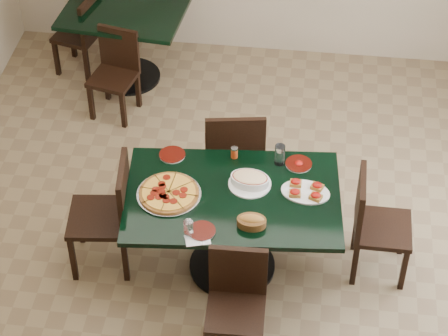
# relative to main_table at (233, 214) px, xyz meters

# --- Properties ---
(floor) EXTENTS (5.50, 5.50, 0.00)m
(floor) POSITION_rel_main_table_xyz_m (-0.01, 0.17, -0.57)
(floor) COLOR brown
(floor) RESTS_ON ground
(room_shell) EXTENTS (5.50, 5.50, 5.50)m
(room_shell) POSITION_rel_main_table_xyz_m (1.02, 1.90, 0.60)
(room_shell) COLOR silver
(room_shell) RESTS_ON floor
(main_table) EXTENTS (1.59, 1.10, 0.75)m
(main_table) POSITION_rel_main_table_xyz_m (0.00, 0.00, 0.00)
(main_table) COLOR black
(main_table) RESTS_ON floor
(back_table) EXTENTS (1.16, 0.89, 0.75)m
(back_table) POSITION_rel_main_table_xyz_m (-1.27, 2.26, -0.04)
(back_table) COLOR black
(back_table) RESTS_ON floor
(chair_far) EXTENTS (0.52, 0.52, 0.97)m
(chair_far) POSITION_rel_main_table_xyz_m (-0.07, 0.69, -0.02)
(chair_far) COLOR black
(chair_far) RESTS_ON floor
(chair_near) EXTENTS (0.40, 0.40, 0.83)m
(chair_near) POSITION_rel_main_table_xyz_m (0.11, -0.67, -0.11)
(chair_near) COLOR black
(chair_near) RESTS_ON floor
(chair_right) EXTENTS (0.42, 0.42, 0.89)m
(chair_right) POSITION_rel_main_table_xyz_m (1.00, 0.13, -0.07)
(chair_right) COLOR black
(chair_right) RESTS_ON floor
(chair_left) EXTENTS (0.49, 0.49, 0.95)m
(chair_left) POSITION_rel_main_table_xyz_m (-0.89, -0.04, -0.03)
(chair_left) COLOR black
(chair_left) RESTS_ON floor
(back_chair_near) EXTENTS (0.45, 0.45, 0.81)m
(back_chair_near) POSITION_rel_main_table_xyz_m (-1.26, 1.80, -0.12)
(back_chair_near) COLOR black
(back_chair_near) RESTS_ON floor
(back_chair_left) EXTENTS (0.47, 0.47, 0.82)m
(back_chair_left) POSITION_rel_main_table_xyz_m (-1.69, 2.33, -0.11)
(back_chair_left) COLOR black
(back_chair_left) RESTS_ON floor
(pepperoni_pizza) EXTENTS (0.46, 0.46, 0.04)m
(pepperoni_pizza) POSITION_rel_main_table_xyz_m (-0.45, -0.05, 0.20)
(pepperoni_pizza) COLOR #B3B3BA
(pepperoni_pizza) RESTS_ON main_table
(lasagna_casserole) EXTENTS (0.31, 0.31, 0.09)m
(lasagna_casserole) POSITION_rel_main_table_xyz_m (0.11, 0.13, 0.23)
(lasagna_casserole) COLOR silver
(lasagna_casserole) RESTS_ON main_table
(bread_basket) EXTENTS (0.20, 0.14, 0.09)m
(bread_basket) POSITION_rel_main_table_xyz_m (0.16, -0.27, 0.22)
(bread_basket) COLOR brown
(bread_basket) RESTS_ON main_table
(bruschetta_platter) EXTENTS (0.38, 0.29, 0.05)m
(bruschetta_platter) POSITION_rel_main_table_xyz_m (0.50, 0.09, 0.21)
(bruschetta_platter) COLOR silver
(bruschetta_platter) RESTS_ON main_table
(side_plate_near) EXTENTS (0.19, 0.19, 0.02)m
(side_plate_near) POSITION_rel_main_table_xyz_m (-0.16, -0.38, 0.19)
(side_plate_near) COLOR silver
(side_plate_near) RESTS_ON main_table
(side_plate_far_r) EXTENTS (0.19, 0.19, 0.03)m
(side_plate_far_r) POSITION_rel_main_table_xyz_m (0.44, 0.38, 0.19)
(side_plate_far_r) COLOR silver
(side_plate_far_r) RESTS_ON main_table
(side_plate_far_l) EXTENTS (0.19, 0.19, 0.02)m
(side_plate_far_l) POSITION_rel_main_table_xyz_m (-0.49, 0.36, 0.19)
(side_plate_far_l) COLOR silver
(side_plate_far_l) RESTS_ON main_table
(napkin_setting) EXTENTS (0.20, 0.20, 0.01)m
(napkin_setting) POSITION_rel_main_table_xyz_m (-0.19, -0.42, 0.18)
(napkin_setting) COLOR white
(napkin_setting) RESTS_ON main_table
(water_glass_a) EXTENTS (0.08, 0.08, 0.16)m
(water_glass_a) POSITION_rel_main_table_xyz_m (0.30, 0.38, 0.26)
(water_glass_a) COLOR white
(water_glass_a) RESTS_ON main_table
(water_glass_b) EXTENTS (0.07, 0.07, 0.14)m
(water_glass_b) POSITION_rel_main_table_xyz_m (-0.25, -0.43, 0.25)
(water_glass_b) COLOR white
(water_glass_b) RESTS_ON main_table
(pepper_shaker) EXTENTS (0.05, 0.05, 0.09)m
(pepper_shaker) POSITION_rel_main_table_xyz_m (-0.04, 0.40, 0.23)
(pepper_shaker) COLOR #A83511
(pepper_shaker) RESTS_ON main_table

